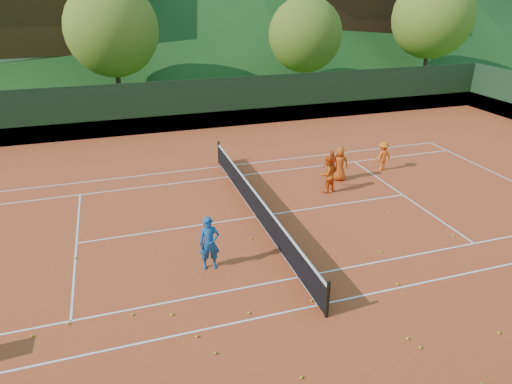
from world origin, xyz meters
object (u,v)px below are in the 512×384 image
object	(u,v)px
student_c	(340,164)
student_a	(327,174)
coach	(209,243)
chalet_right	(353,14)
student_d	(383,156)
chalet_left	(33,16)
chalet_mid	(210,18)
student_b	(332,166)
tennis_net	(257,205)

from	to	relation	value
student_c	student_a	bearing A→B (deg)	66.31
coach	chalet_right	xyz separation A→B (m)	(22.40, 32.80, 4.38)
coach	student_d	world-z (taller)	coach
chalet_left	chalet_right	size ratio (longest dim) A/B	1.16
student_a	chalet_mid	size ratio (longest dim) A/B	0.13
student_b	chalet_mid	bearing A→B (deg)	-92.04
student_a	chalet_right	distance (m)	33.43
chalet_left	chalet_mid	distance (m)	16.51
student_c	tennis_net	bearing A→B (deg)	50.33
tennis_net	student_a	bearing A→B (deg)	20.08
student_a	chalet_left	size ratio (longest dim) A/B	0.12
student_c	student_b	bearing A→B (deg)	14.55
chalet_left	chalet_mid	size ratio (longest dim) A/B	1.09
coach	student_a	bearing A→B (deg)	40.40
chalet_mid	chalet_right	size ratio (longest dim) A/B	1.06
student_a	chalet_mid	bearing A→B (deg)	-114.52
student_d	chalet_mid	world-z (taller)	chalet_mid
student_a	chalet_right	bearing A→B (deg)	-140.02
student_c	student_d	size ratio (longest dim) A/B	1.12
tennis_net	student_c	bearing A→B (deg)	26.38
student_d	chalet_right	world-z (taller)	chalet_right
coach	student_c	xyz separation A→B (m)	(6.98, 5.07, -0.09)
coach	student_b	size ratio (longest dim) A/B	1.24
student_a	student_c	distance (m)	1.48
chalet_mid	student_d	bearing A→B (deg)	-88.04
coach	student_b	xyz separation A→B (m)	(6.63, 5.13, -0.17)
chalet_mid	student_a	bearing A→B (deg)	-94.39
student_a	chalet_left	world-z (taller)	chalet_left
student_b	tennis_net	bearing A→B (deg)	30.06
coach	chalet_right	bearing A→B (deg)	61.40
student_d	chalet_mid	size ratio (longest dim) A/B	0.11
coach	student_c	world-z (taller)	coach
student_a	chalet_mid	xyz separation A→B (m)	(2.51, 32.72, 4.17)
student_d	tennis_net	size ratio (longest dim) A/B	0.11
student_b	student_c	xyz separation A→B (m)	(0.36, -0.06, 0.08)
student_a	tennis_net	xyz separation A→B (m)	(-3.49, -1.28, -0.30)
coach	chalet_left	size ratio (longest dim) A/B	0.12
chalet_mid	chalet_right	distance (m)	14.56
student_c	student_d	world-z (taller)	student_c
student_b	chalet_mid	world-z (taller)	chalet_mid
coach	student_c	size ratio (longest dim) A/B	1.12
student_a	chalet_right	xyz separation A→B (m)	(16.51, 28.72, 4.44)
student_c	tennis_net	xyz separation A→B (m)	(-4.59, -2.27, -0.27)
student_b	student_c	distance (m)	0.37
chalet_left	student_b	bearing A→B (deg)	-62.78
student_d	student_b	bearing A→B (deg)	2.60
chalet_left	student_a	bearing A→B (deg)	-64.84
student_d	chalet_left	world-z (taller)	chalet_left
chalet_right	chalet_mid	bearing A→B (deg)	164.05
chalet_left	coach	bearing A→B (deg)	-76.95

